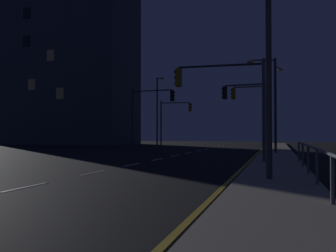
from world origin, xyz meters
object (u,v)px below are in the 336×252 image
object	(u,v)px
traffic_light_far_right	(150,106)
traffic_light_far_left	(251,104)
traffic_light_mid_left	(174,115)
building_distant	(72,55)
traffic_light_near_right	(245,103)
street_lamp_corner	(158,106)
street_lamp_mid_block	(261,46)
traffic_light_mid_right	(222,89)
street_lamp_across_street	(277,99)
street_lamp_median	(270,95)

from	to	relation	value
traffic_light_far_right	traffic_light_far_left	xyz separation A→B (m)	(8.84, -0.06, 0.00)
traffic_light_mid_left	building_distant	size ratio (longest dim) A/B	0.20
traffic_light_near_right	building_distant	world-z (taller)	building_distant
traffic_light_near_right	street_lamp_corner	xyz separation A→B (m)	(-10.46, 11.74, 0.86)
street_lamp_mid_block	building_distant	distance (m)	47.24
traffic_light_mid_right	street_lamp_mid_block	size ratio (longest dim) A/B	0.75
traffic_light_far_left	traffic_light_near_right	bearing A→B (deg)	-92.81
street_lamp_across_street	street_lamp_corner	bearing A→B (deg)	179.88
traffic_light_mid_right	street_lamp_median	bearing A→B (deg)	76.60
traffic_light_near_right	traffic_light_far_left	distance (m)	3.79
traffic_light_near_right	street_lamp_across_street	bearing A→B (deg)	79.43
street_lamp_corner	street_lamp_across_street	distance (m)	12.65
traffic_light_near_right	street_lamp_mid_block	size ratio (longest dim) A/B	0.77
traffic_light_far_right	building_distant	distance (m)	26.49
street_lamp_corner	building_distant	xyz separation A→B (m)	(-16.26, 9.22, 8.44)
traffic_light_mid_right	traffic_light_mid_left	bearing A→B (deg)	111.07
traffic_light_far_left	street_lamp_across_street	size ratio (longest dim) A/B	0.66
traffic_light_far_right	traffic_light_far_left	size ratio (longest dim) A/B	1.02
traffic_light_far_right	street_lamp_corner	distance (m)	8.13
traffic_light_mid_right	street_lamp_median	world-z (taller)	street_lamp_median
traffic_light_far_left	street_lamp_corner	bearing A→B (deg)	143.22
traffic_light_mid_right	traffic_light_far_left	xyz separation A→B (m)	(0.65, 12.64, 0.21)
traffic_light_far_right	traffic_light_mid_right	bearing A→B (deg)	-57.18
traffic_light_mid_right	street_lamp_median	size ratio (longest dim) A/B	0.74
traffic_light_near_right	building_distant	distance (m)	35.20
traffic_light_near_right	traffic_light_far_left	bearing A→B (deg)	87.19
traffic_light_far_right	street_lamp_across_street	xyz separation A→B (m)	(10.84, 7.87, 1.09)
traffic_light_mid_left	street_lamp_corner	world-z (taller)	street_lamp_corner
traffic_light_mid_right	street_lamp_across_street	world-z (taller)	street_lamp_across_street
traffic_light_mid_left	street_lamp_across_street	distance (m)	11.30
traffic_light_far_left	street_lamp_median	distance (m)	3.72
street_lamp_median	traffic_light_far_right	bearing A→B (deg)	161.85
traffic_light_mid_left	street_lamp_median	world-z (taller)	street_lamp_median
street_lamp_median	building_distant	xyz separation A→B (m)	(-28.47, 20.53, 8.74)
traffic_light_far_right	traffic_light_mid_left	xyz separation A→B (m)	(-0.29, 9.31, -0.25)
traffic_light_mid_right	street_lamp_mid_block	world-z (taller)	street_lamp_mid_block
traffic_light_far_left	street_lamp_median	bearing A→B (deg)	-64.95
traffic_light_far_left	building_distant	bearing A→B (deg)	147.45
traffic_light_mid_right	street_lamp_corner	distance (m)	22.91
traffic_light_mid_right	street_lamp_mid_block	bearing A→B (deg)	-72.16
street_lamp_median	street_lamp_across_street	xyz separation A→B (m)	(0.43, 11.28, 0.73)
traffic_light_mid_right	street_lamp_across_street	xyz separation A→B (m)	(2.65, 20.57, 1.30)
traffic_light_near_right	street_lamp_mid_block	bearing A→B (deg)	-83.67
street_lamp_corner	street_lamp_across_street	size ratio (longest dim) A/B	0.94
building_distant	street_lamp_mid_block	bearing A→B (deg)	-52.18
traffic_light_far_left	traffic_light_far_right	bearing A→B (deg)	179.61
street_lamp_corner	traffic_light_mid_right	bearing A→B (deg)	-64.11
street_lamp_median	building_distant	world-z (taller)	building_distant
traffic_light_mid_left	street_lamp_median	xyz separation A→B (m)	(10.70, -12.73, 0.61)
traffic_light_far_right	street_lamp_corner	world-z (taller)	street_lamp_corner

